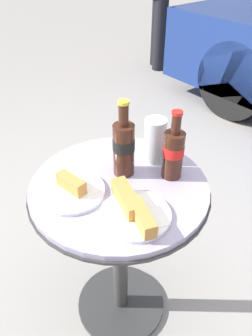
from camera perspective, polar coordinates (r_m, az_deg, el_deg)
ground_plane at (r=1.60m, az=-0.88°, el=-22.56°), size 30.00×30.00×0.00m
bistro_table at (r=1.19m, az=-1.11°, el=-9.96°), size 0.59×0.59×0.70m
cola_bottle_left at (r=1.05m, az=-0.40°, el=3.76°), size 0.07×0.07×0.26m
cola_bottle_right at (r=1.05m, az=8.23°, el=2.76°), size 0.07×0.07×0.24m
drinking_glass at (r=1.13m, az=5.02°, el=4.49°), size 0.08×0.08×0.16m
lunch_plate_near at (r=1.03m, az=-9.55°, el=-3.72°), size 0.21×0.21×0.06m
lunch_plate_far at (r=0.94m, az=1.42°, el=-7.37°), size 0.23×0.21×0.06m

